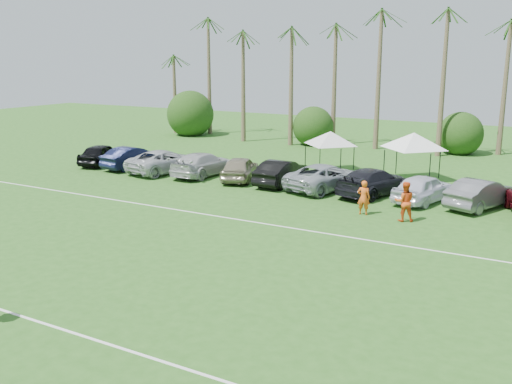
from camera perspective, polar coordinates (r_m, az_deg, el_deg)
The scene contains 26 objects.
field_lines at distance 22.55m, azimuth -10.47°, elevation -6.31°, with size 80.00×12.10×0.01m.
palm_tree_0 at distance 58.42m, azimuth -8.72°, elevation 13.22°, with size 2.40×2.40×8.90m.
palm_tree_1 at distance 55.51m, azimuth -4.54°, elevation 14.23°, with size 2.40×2.40×9.90m.
palm_tree_2 at distance 52.93m, azimuth 0.12°, elevation 15.24°, with size 2.40×2.40×10.90m.
palm_tree_3 at distance 51.14m, azimuth 4.20°, elevation 16.23°, with size 2.40×2.40×11.90m.
palm_tree_4 at distance 49.50m, azimuth 8.45°, elevation 13.22°, with size 2.40×2.40×8.90m.
palm_tree_5 at distance 48.22m, azimuth 13.07°, elevation 14.06°, with size 2.40×2.40×9.90m.
palm_tree_6 at distance 47.26m, azimuth 17.93°, elevation 14.84°, with size 2.40×2.40×10.90m.
palm_tree_7 at distance 46.64m, azimuth 23.00°, elevation 15.51°, with size 2.40×2.40×11.90m.
bush_tree_0 at distance 57.74m, azimuth -5.53°, elevation 7.66°, with size 4.00×4.00×4.00m.
bush_tree_1 at distance 51.50m, azimuth 6.55°, elevation 6.94°, with size 4.00×4.00×4.00m.
bush_tree_2 at distance 48.19m, azimuth 19.88°, elevation 5.79°, with size 4.00×4.00×4.00m.
sideline_player_a at distance 28.16m, azimuth 10.71°, elevation -0.55°, with size 0.62×0.41×1.70m, color orange.
sideline_player_b at distance 27.41m, azimuth 14.62°, elevation -0.93°, with size 0.92×0.72×1.89m, color #E85119.
canopy_tent_left at distance 38.33m, azimuth 7.48°, elevation 6.03°, with size 3.86×3.86×3.13m.
canopy_tent_right at distance 36.52m, azimuth 15.55°, elevation 5.74°, with size 4.27×4.27×3.46m.
parked_car_0 at distance 42.06m, azimuth -15.17°, elevation 3.67°, with size 1.77×4.41×1.50m, color black.
parked_car_1 at distance 40.19m, azimuth -12.24°, elevation 3.40°, with size 1.59×4.56×1.50m, color #101532.
parked_car_2 at distance 38.36m, azimuth -9.11°, elevation 3.07°, with size 2.49×5.40×1.50m, color #BCBEC2.
parked_car_3 at distance 37.00m, azimuth -5.32°, elevation 2.80°, with size 2.10×5.17×1.50m, color #BCBCBC.
parked_car_4 at distance 35.47m, azimuth -1.60°, elevation 2.39°, with size 1.77×4.41×1.50m, color gray.
parked_car_5 at distance 34.25m, azimuth 2.58°, elevation 1.99°, with size 1.59×4.56×1.50m, color black.
parked_car_6 at distance 33.16m, azimuth 6.97°, elevation 1.52°, with size 2.49×5.40×1.50m, color #A1A7AE.
parked_car_7 at distance 32.29m, azimuth 11.65°, elevation 1.02°, with size 2.10×5.17×1.50m, color black.
parked_car_8 at distance 31.35m, azimuth 16.41°, elevation 0.37°, with size 1.77×4.41×1.50m, color silver.
parked_car_9 at distance 31.08m, azimuth 21.56°, elevation -0.14°, with size 1.59×4.56×1.50m, color slate.
Camera 1 is at (13.74, -8.22, 7.54)m, focal length 40.00 mm.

